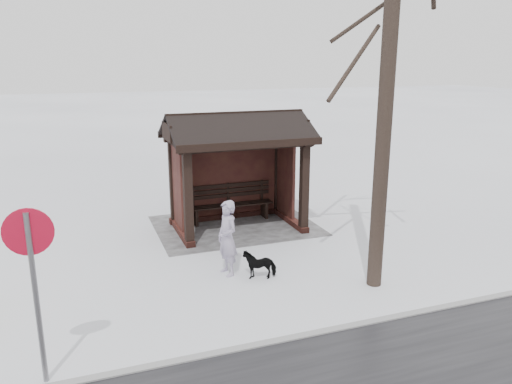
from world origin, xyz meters
TOP-DOWN VIEW (x-y plane):
  - ground at (0.00, 0.00)m, footprint 120.00×120.00m
  - kerb at (0.00, 5.50)m, footprint 120.00×0.15m
  - trampled_patch at (0.00, -0.20)m, footprint 4.20×3.20m
  - bus_shelter at (0.00, -0.16)m, footprint 3.60×2.40m
  - pedestrian at (1.10, 2.72)m, footprint 0.49×0.65m
  - dog at (0.53, 3.09)m, footprint 0.73×0.47m
  - road_sign at (4.54, 5.28)m, footprint 0.64×0.11m

SIDE VIEW (x-z plane):
  - ground at x=0.00m, z-range 0.00..0.00m
  - trampled_patch at x=0.00m, z-range 0.00..0.02m
  - kerb at x=0.00m, z-range -0.02..0.04m
  - dog at x=0.53m, z-range 0.00..0.57m
  - pedestrian at x=1.10m, z-range 0.00..1.59m
  - road_sign at x=4.54m, z-range 0.54..3.06m
  - bus_shelter at x=0.00m, z-range 0.62..3.71m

